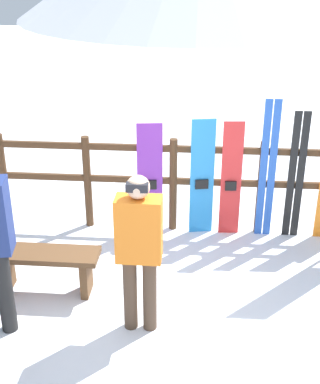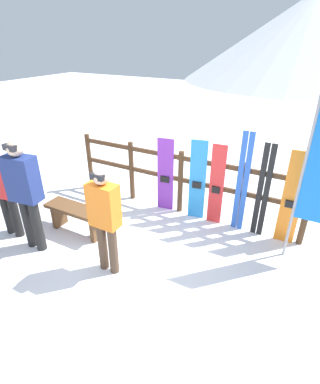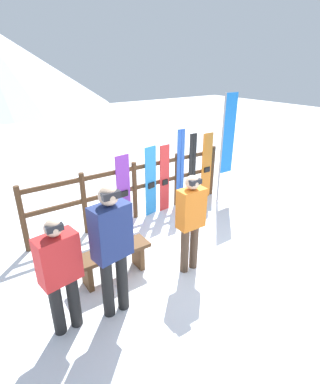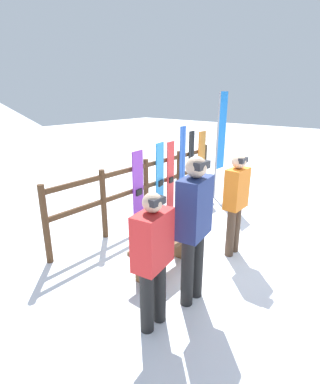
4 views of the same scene
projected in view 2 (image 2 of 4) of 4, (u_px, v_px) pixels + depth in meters
name	position (u px, v px, depth m)	size (l,w,h in m)	color
ground_plane	(127.00, 266.00, 4.49)	(40.00, 40.00, 0.00)	white
mountain_backdrop	(310.00, 37.00, 21.67)	(18.00, 18.00, 6.00)	silver
fence	(181.00, 178.00, 5.60)	(4.51, 0.10, 1.23)	#4C331E
bench	(76.00, 215.00, 5.14)	(1.15, 0.36, 0.48)	brown
person_red	(4.00, 188.00, 4.84)	(0.50, 0.32, 1.55)	black
person_navy	(24.00, 189.00, 4.43)	(0.50, 0.33, 1.82)	black
person_orange	(105.00, 215.00, 4.01)	(0.42, 0.23, 1.61)	#4C3828
snowboard_purple	(165.00, 176.00, 5.68)	(0.32, 0.09, 1.45)	purple
snowboard_blue	(197.00, 181.00, 5.39)	(0.30, 0.10, 1.52)	#288CE0
snowboard_red	(216.00, 186.00, 5.24)	(0.26, 0.07, 1.50)	red
ski_pair_blue	(242.00, 183.00, 4.99)	(0.19, 0.02, 1.78)	blue
ski_pair_black	(263.00, 192.00, 4.87)	(0.19, 0.02, 1.64)	black
snowboard_orange	(292.00, 199.00, 4.69)	(0.31, 0.06, 1.60)	orange
rental_flag	(314.00, 170.00, 4.01)	(0.40, 0.04, 2.49)	#99999E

